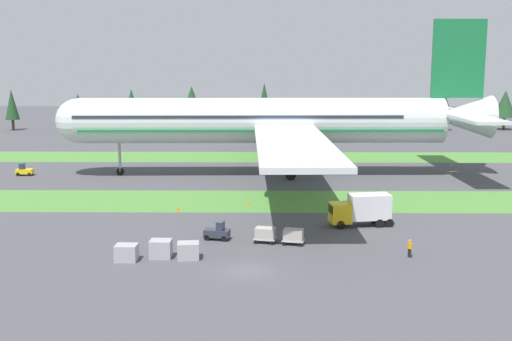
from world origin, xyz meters
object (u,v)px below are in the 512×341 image
Objects in this scene: pushback_tractor at (24,171)px; uld_container_2 at (161,249)px; airliner at (274,120)px; taxiway_marker_0 at (249,202)px; cargo_dolly_second at (293,235)px; baggage_tug at (218,232)px; ground_crew_marshaller at (410,248)px; uld_container_0 at (126,253)px; cargo_dolly_lead at (265,234)px; taxiway_marker_1 at (177,209)px; uld_container_1 at (188,251)px; catering_truck at (361,209)px.

uld_container_2 is (28.81, -42.53, 0.04)m from pushback_tractor.
taxiway_marker_0 is at bearing 169.01° from airliner.
cargo_dolly_second is 4.18× the size of taxiway_marker_0.
ground_crew_marshaller is (18.52, -5.76, 0.13)m from baggage_tug.
uld_container_0 is at bearing -114.96° from taxiway_marker_0.
cargo_dolly_lead is at bearing 27.54° from uld_container_2.
taxiway_marker_1 is at bearing 152.29° from airliner.
uld_container_1 is at bearing 6.36° from uld_container_0.
airliner reaches higher than taxiway_marker_1.
airliner is 39.84m from cargo_dolly_second.
uld_container_2 is 18.65m from taxiway_marker_1.
catering_truck is 58.17m from pushback_tractor.
catering_truck is 12.29× the size of taxiway_marker_0.
uld_container_0 is at bearing -173.64° from uld_container_1.
pushback_tractor is (-38.64, 37.41, -0.10)m from cargo_dolly_lead.
airliner reaches higher than cargo_dolly_second.
cargo_dolly_lead is at bearing 37.11° from uld_container_1.
cargo_dolly_lead is 17.27m from taxiway_marker_1.
cargo_dolly_second is at bearing 25.89° from uld_container_1.
cargo_dolly_second is 11.17m from uld_container_1.
cargo_dolly_second is 16.64m from uld_container_0.
ground_crew_marshaller is at bearing -36.85° from taxiway_marker_1.
taxiway_marker_0 is (10.83, 23.26, -0.47)m from uld_container_0.
cargo_dolly_second is 11.54m from ground_crew_marshaller.
pushback_tractor is 1.32× the size of uld_container_1.
ground_crew_marshaller reaches higher than taxiway_marker_0.
baggage_tug is 1.14× the size of cargo_dolly_lead.
cargo_dolly_second is at bearing -45.95° from taxiway_marker_1.
cargo_dolly_lead is 1.23× the size of uld_container_0.
ground_crew_marshaller is 0.87× the size of uld_container_0.
airliner is 38.84m from baggage_tug.
pushback_tractor is 51.37m from uld_container_2.
airliner is 136.55× the size of taxiway_marker_1.
cargo_dolly_second is at bearing 46.04° from pushback_tractor.
uld_container_0 is 3.20× the size of taxiway_marker_1.
uld_container_2 is (-4.90, -6.12, 0.04)m from baggage_tug.
catering_truck is 16.62m from taxiway_marker_0.
baggage_tug reaches higher than cargo_dolly_second.
baggage_tug reaches higher than cargo_dolly_lead.
catering_truck is at bearing 29.92° from uld_container_2.
uld_container_2 is at bearing 172.91° from uld_container_1.
taxiway_marker_1 is (-21.54, 6.76, -1.64)m from catering_truck.
ground_crew_marshaller reaches higher than cargo_dolly_lead.
ground_crew_marshaller is 26.96m from taxiway_marker_0.
uld_container_2 reaches higher than cargo_dolly_second.
cargo_dolly_second is 1.41× the size of ground_crew_marshaller.
cargo_dolly_lead is 3.93× the size of taxiway_marker_1.
airliner is 34.75× the size of cargo_dolly_lead.
uld_container_2 is (-12.67, -4.55, -0.07)m from cargo_dolly_second.
cargo_dolly_second is 0.93× the size of pushback_tractor.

